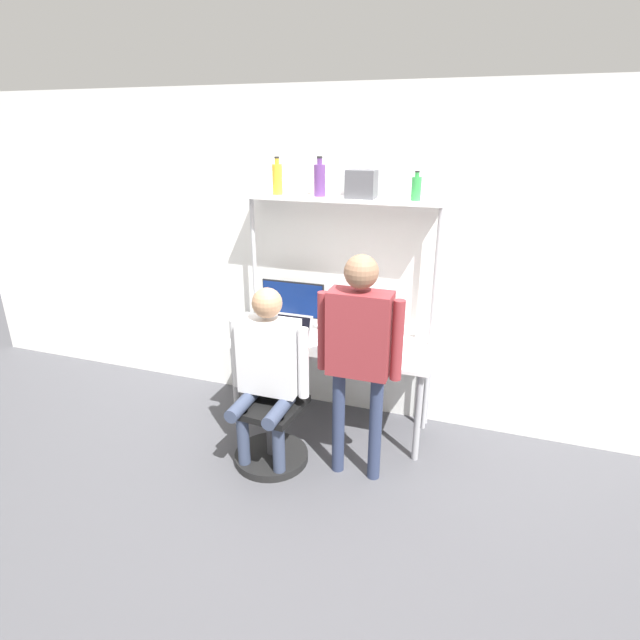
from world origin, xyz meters
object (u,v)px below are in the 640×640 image
monitor (293,303)px  person_standing (359,342)px  cell_phone (325,348)px  bottle_amber (277,179)px  laptop (292,335)px  bottle_purple (320,180)px  storage_box (362,184)px  bottle_green (416,188)px  person_seated (267,364)px  office_chair (273,424)px

monitor → person_standing: bearing=-44.1°
monitor → person_standing: (0.78, -0.75, 0.06)m
cell_phone → bottle_amber: bearing=146.1°
laptop → bottle_purple: bearing=66.6°
laptop → storage_box: (0.46, 0.31, 1.16)m
person_standing → bottle_green: bearing=75.4°
monitor → person_standing: size_ratio=0.34×
person_standing → storage_box: storage_box is taller
laptop → bottle_green: size_ratio=1.52×
person_seated → bottle_green: 1.66m
bottle_purple → bottle_amber: bottle_purple is taller
bottle_green → cell_phone: bearing=-149.4°
person_standing → bottle_amber: size_ratio=5.70×
laptop → bottle_purple: (0.13, 0.31, 1.18)m
person_seated → bottle_green: size_ratio=6.55×
office_chair → person_seated: (-0.00, -0.05, 0.52)m
bottle_green → storage_box: 0.41m
person_seated → laptop: bearing=92.6°
laptop → person_standing: person_standing is taller
bottle_green → bottle_purple: 0.74m
bottle_green → person_standing: bearing=-104.6°
office_chair → bottle_amber: bottle_amber is taller
monitor → storage_box: bearing=1.0°
person_standing → bottle_purple: size_ratio=5.55×
bottle_purple → laptop: bearing=-113.4°
office_chair → person_seated: 0.52m
bottle_green → storage_box: bottle_green is taller
monitor → bottle_amber: bottle_amber is taller
bottle_green → monitor: bearing=-179.4°
bottle_purple → storage_box: size_ratio=1.36×
cell_phone → bottle_purple: (-0.16, 0.34, 1.24)m
laptop → person_standing: bearing=-34.0°
bottle_purple → storage_box: 0.33m
person_seated → monitor: bearing=98.8°
bottle_amber → office_chair: bearing=-72.5°
office_chair → person_seated: bearing=-94.4°
person_seated → bottle_amber: bearing=106.3°
bottle_purple → bottle_green: bearing=0.0°
bottle_green → laptop: bearing=-160.5°
laptop → bottle_green: bearing=19.5°
cell_phone → person_standing: person_standing is taller
cell_phone → bottle_purple: bearing=114.8°
bottle_green → bottle_purple: size_ratio=0.71×
bottle_green → bottle_purple: bottle_purple is taller
bottle_purple → bottle_amber: size_ratio=1.03×
laptop → office_chair: 0.71m
office_chair → bottle_green: bottle_green is taller
storage_box → person_standing: bearing=-74.6°
bottle_amber → storage_box: 0.68m
cell_phone → storage_box: 1.28m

